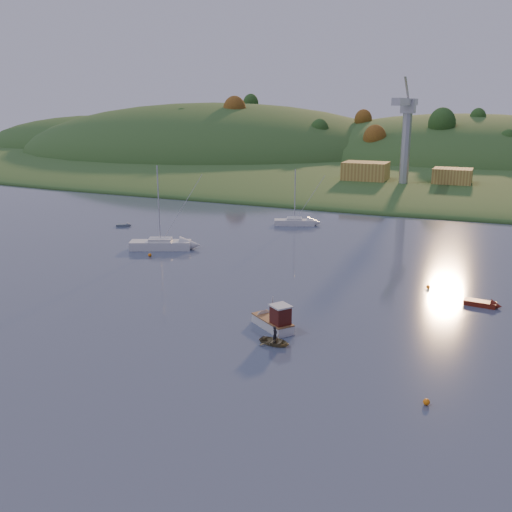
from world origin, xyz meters
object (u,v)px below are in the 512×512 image
at_px(sailboat_far, 294,221).
at_px(grey_dinghy, 126,225).
at_px(sailboat_near, 160,244).
at_px(red_tender, 487,304).
at_px(fishing_boat, 270,319).
at_px(canoe, 275,342).

relative_size(sailboat_far, grey_dinghy, 3.53).
height_order(sailboat_near, red_tender, sailboat_near).
bearing_deg(fishing_boat, canoe, 153.28).
bearing_deg(sailboat_far, sailboat_near, -136.98).
distance_m(fishing_boat, grey_dinghy, 54.31).
bearing_deg(fishing_boat, sailboat_far, -37.32).
bearing_deg(red_tender, canoe, -127.35).
xyz_separation_m(fishing_boat, red_tender, (19.78, 14.60, -0.56)).
bearing_deg(canoe, fishing_boat, 34.36).
height_order(fishing_boat, grey_dinghy, fishing_boat).
distance_m(fishing_boat, sailboat_near, 35.32).
bearing_deg(fishing_boat, red_tender, -107.15).
bearing_deg(canoe, sailboat_near, 54.79).
distance_m(fishing_boat, sailboat_far, 49.60).
relative_size(sailboat_far, red_tender, 2.51).
bearing_deg(sailboat_far, fishing_boat, -92.93).
bearing_deg(canoe, red_tender, -36.52).
bearing_deg(red_tender, sailboat_near, 176.69).
relative_size(fishing_boat, canoe, 1.97).
distance_m(fishing_boat, canoe, 4.35).
relative_size(fishing_boat, sailboat_near, 0.46).
bearing_deg(sailboat_near, fishing_boat, -63.30).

